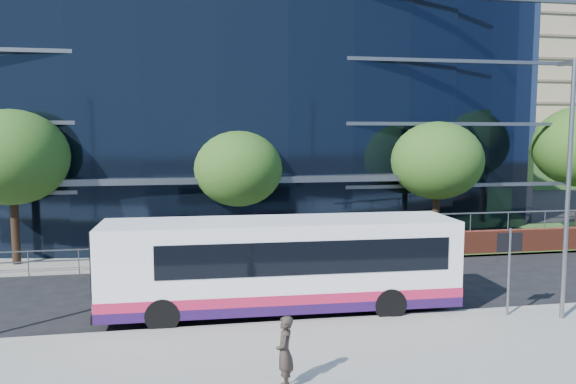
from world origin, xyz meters
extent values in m
plane|color=black|center=(0.00, 0.00, 0.00)|extent=(200.00, 200.00, 0.00)
cube|color=gray|center=(0.00, -5.00, 0.07)|extent=(80.00, 8.00, 0.15)
cube|color=gray|center=(0.00, -1.00, 0.08)|extent=(80.00, 0.25, 0.16)
cube|color=gold|center=(0.00, -0.80, 0.01)|extent=(80.00, 0.08, 0.01)
cube|color=gold|center=(0.00, -0.65, 0.01)|extent=(80.00, 0.08, 0.01)
cube|color=gray|center=(-6.00, 11.00, 0.05)|extent=(50.00, 8.00, 0.10)
cube|color=black|center=(-4.00, 24.00, 8.00)|extent=(38.00, 16.00, 16.00)
cube|color=#595E66|center=(-4.00, 9.50, 3.70)|extent=(22.00, 1.20, 0.30)
cube|color=slate|center=(-8.00, 7.00, 1.05)|extent=(24.00, 0.05, 0.05)
cube|color=slate|center=(-8.00, 7.00, 0.60)|extent=(24.00, 0.05, 0.05)
cylinder|color=slate|center=(-8.00, 7.00, 0.55)|extent=(0.04, 0.04, 1.10)
cube|color=#2D511E|center=(32.00, 56.00, 2.00)|extent=(60.00, 42.00, 4.00)
cube|color=tan|center=(32.00, 58.00, 17.00)|extent=(50.00, 12.00, 26.00)
cylinder|color=slate|center=(4.50, -1.60, 1.55)|extent=(0.08, 0.08, 2.80)
cube|color=black|center=(4.50, -1.58, 2.50)|extent=(0.85, 0.06, 0.60)
cylinder|color=black|center=(-13.00, 9.00, 1.65)|extent=(0.36, 0.36, 3.30)
ellipsoid|color=#224714|center=(-13.00, 9.00, 4.88)|extent=(4.95, 4.95, 4.21)
cylinder|color=black|center=(-3.00, 9.50, 1.43)|extent=(0.36, 0.36, 2.86)
ellipsoid|color=#224714|center=(-3.00, 9.50, 4.23)|extent=(4.29, 4.29, 3.65)
cylinder|color=black|center=(7.00, 9.00, 1.54)|extent=(0.36, 0.36, 3.08)
ellipsoid|color=#224714|center=(7.00, 9.00, 4.55)|extent=(4.62, 4.62, 3.93)
cylinder|color=black|center=(24.00, 40.00, 1.54)|extent=(0.36, 0.36, 3.08)
ellipsoid|color=#224714|center=(24.00, 40.00, 4.55)|extent=(4.62, 4.62, 3.93)
cylinder|color=black|center=(40.00, 42.00, 1.43)|extent=(0.36, 0.36, 2.86)
ellipsoid|color=#224714|center=(40.00, 42.00, 4.23)|extent=(4.29, 4.29, 3.65)
cylinder|color=slate|center=(6.00, -2.20, 4.15)|extent=(0.14, 0.14, 8.00)
cube|color=slate|center=(6.00, -1.85, 8.05)|extent=(0.15, 0.70, 0.12)
cube|color=white|center=(-2.50, 0.30, 1.74)|extent=(11.49, 2.91, 2.75)
cube|color=#271044|center=(-2.50, 0.30, 0.52)|extent=(11.51, 2.96, 0.31)
cube|color=#BC1B43|center=(-2.50, 0.30, 0.83)|extent=(11.51, 2.96, 0.31)
cube|color=black|center=(-1.88, 0.28, 2.13)|extent=(9.21, 2.90, 1.04)
cube|color=black|center=(-8.24, 0.46, 1.87)|extent=(0.14, 2.23, 1.61)
cube|color=black|center=(-8.25, 0.46, 2.82)|extent=(0.16, 2.13, 0.42)
cube|color=yellow|center=(-8.28, 0.72, 2.82)|extent=(0.07, 1.14, 0.23)
cube|color=black|center=(-8.24, 0.46, 0.47)|extent=(0.17, 2.49, 0.25)
cylinder|color=black|center=(-6.27, -0.77, 0.52)|extent=(1.05, 0.34, 1.04)
cylinder|color=black|center=(0.79, -0.97, 0.52)|extent=(1.05, 0.34, 1.04)
imported|color=#352B25|center=(-3.39, -5.38, 0.99)|extent=(0.52, 0.68, 1.67)
camera|label=1|loc=(-5.55, -17.42, 5.92)|focal=35.00mm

